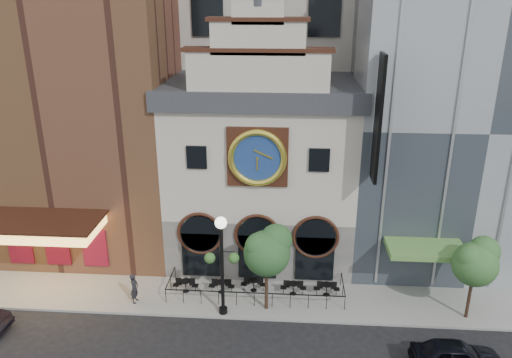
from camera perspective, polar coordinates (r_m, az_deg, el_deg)
The scene contains 16 objects.
ground at distance 29.61m, azimuth -0.38°, elevation -15.87°, with size 120.00×120.00×0.00m, color black.
sidewalk at distance 31.61m, azimuth -0.03°, elevation -13.07°, with size 44.00×5.00×0.15m, color gray.
clock_building at distance 33.45m, azimuth 0.62°, elevation 1.56°, with size 12.60×8.78×18.65m.
theater_building at distance 37.17m, azimuth -20.01°, elevation 11.67°, with size 14.00×15.60×25.00m.
retail_building at distance 36.30m, azimuth 21.97°, elevation 7.25°, with size 14.00×14.40×20.00m.
cafe_railing at distance 31.32m, azimuth -0.03°, elevation -12.27°, with size 10.60×2.60×0.90m, color black, non-canonical shape.
bistro_0 at distance 31.82m, azimuth -8.05°, elevation -11.90°, with size 1.58×0.68×0.90m.
bistro_1 at distance 31.51m, azimuth -3.96°, elevation -12.08°, with size 1.58×0.68×0.90m.
bistro_2 at distance 31.60m, azimuth -0.28°, elevation -11.92°, with size 1.58×0.68×0.90m.
bistro_3 at distance 31.36m, azimuth 4.28°, elevation -12.26°, with size 1.58×0.68×0.90m.
bistro_4 at distance 31.49m, azimuth 8.07°, elevation -12.28°, with size 1.58×0.68×0.90m.
car_right at distance 27.96m, azimuth 21.90°, elevation -18.21°, with size 1.78×4.42×1.50m, color black.
pedestrian at distance 31.19m, azimuth -13.72°, elevation -12.05°, with size 0.68×0.45×1.86m, color black.
lamppost at distance 27.99m, azimuth -3.94°, elevation -8.70°, with size 1.95×0.72×6.10m.
tree_left at distance 28.29m, azimuth 1.34°, elevation -8.08°, with size 2.74×2.64×5.28m.
tree_right at distance 30.20m, azimuth 23.86°, elevation -8.54°, with size 2.58×2.48×4.96m.
Camera 1 is at (1.86, -23.74, 17.60)m, focal length 35.00 mm.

